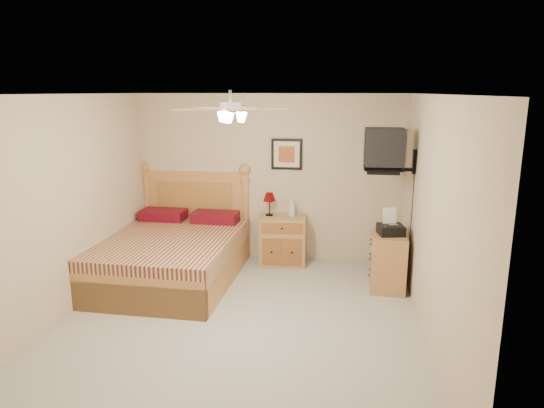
{
  "coord_description": "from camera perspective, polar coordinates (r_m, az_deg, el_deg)",
  "views": [
    {
      "loc": [
        1.09,
        -4.87,
        2.53
      ],
      "look_at": [
        0.24,
        0.9,
        1.17
      ],
      "focal_mm": 32.0,
      "sensor_mm": 36.0,
      "label": 1
    }
  ],
  "objects": [
    {
      "name": "lotion_bottle",
      "position": [
        7.16,
        2.36,
        -0.42
      ],
      "size": [
        0.12,
        0.12,
        0.26
      ],
      "primitive_type": "imported",
      "rotation": [
        0.0,
        0.0,
        0.27
      ],
      "color": "silver",
      "rests_on": "nightstand"
    },
    {
      "name": "wall_left",
      "position": [
        5.91,
        -23.45,
        -0.47
      ],
      "size": [
        0.04,
        4.5,
        2.5
      ],
      "primitive_type": "cube",
      "color": "beige",
      "rests_on": "ground"
    },
    {
      "name": "table_lamp",
      "position": [
        7.17,
        -0.32,
        -0.01
      ],
      "size": [
        0.24,
        0.24,
        0.35
      ],
      "primitive_type": null,
      "rotation": [
        0.0,
        0.0,
        0.38
      ],
      "color": "#5E0105",
      "rests_on": "nightstand"
    },
    {
      "name": "magazine_lower",
      "position": [
        6.67,
        13.09,
        -2.63
      ],
      "size": [
        0.22,
        0.28,
        0.02
      ],
      "primitive_type": "imported",
      "rotation": [
        0.0,
        0.0,
        0.11
      ],
      "color": "beige",
      "rests_on": "dresser"
    },
    {
      "name": "ceiling_fan",
      "position": [
        4.8,
        -4.9,
        11.07
      ],
      "size": [
        1.14,
        1.14,
        0.28
      ],
      "primitive_type": null,
      "color": "white",
      "rests_on": "ceiling"
    },
    {
      "name": "dresser",
      "position": [
        6.54,
        13.56,
        -6.5
      ],
      "size": [
        0.48,
        0.66,
        0.74
      ],
      "primitive_type": "cube",
      "rotation": [
        0.0,
        0.0,
        -0.07
      ],
      "color": "#B06C39",
      "rests_on": "ground"
    },
    {
      "name": "framed_picture",
      "position": [
        7.21,
        1.75,
        5.88
      ],
      "size": [
        0.46,
        0.04,
        0.46
      ],
      "primitive_type": "cube",
      "color": "black",
      "rests_on": "wall_back"
    },
    {
      "name": "magazine_upper",
      "position": [
        6.68,
        13.35,
        -2.42
      ],
      "size": [
        0.26,
        0.3,
        0.02
      ],
      "primitive_type": "imported",
      "rotation": [
        0.0,
        0.0,
        0.43
      ],
      "color": "gray",
      "rests_on": "magazine_lower"
    },
    {
      "name": "bed",
      "position": [
        6.66,
        -12.11,
        -2.78
      ],
      "size": [
        1.79,
        2.32,
        1.47
      ],
      "primitive_type": null,
      "rotation": [
        0.0,
        0.0,
        -0.03
      ],
      "color": "tan",
      "rests_on": "ground"
    },
    {
      "name": "wall_right",
      "position": [
        5.12,
        18.3,
        -2.02
      ],
      "size": [
        0.04,
        4.5,
        2.5
      ],
      "primitive_type": "cube",
      "color": "beige",
      "rests_on": "ground"
    },
    {
      "name": "wall_back",
      "position": [
        7.32,
        -0.36,
        3.07
      ],
      "size": [
        4.0,
        0.04,
        2.5
      ],
      "primitive_type": "cube",
      "color": "beige",
      "rests_on": "ground"
    },
    {
      "name": "nightstand",
      "position": [
        7.26,
        1.27,
        -4.23
      ],
      "size": [
        0.71,
        0.55,
        0.73
      ],
      "primitive_type": "cube",
      "rotation": [
        0.0,
        0.0,
        0.07
      ],
      "color": "#A9824B",
      "rests_on": "ground"
    },
    {
      "name": "ceiling",
      "position": [
        4.99,
        -4.4,
        12.76
      ],
      "size": [
        4.0,
        4.5,
        0.04
      ],
      "primitive_type": "cube",
      "color": "white",
      "rests_on": "ground"
    },
    {
      "name": "wall_front",
      "position": [
        3.11,
        -13.27,
        -11.49
      ],
      "size": [
        4.0,
        0.04,
        2.5
      ],
      "primitive_type": "cube",
      "color": "beige",
      "rests_on": "ground"
    },
    {
      "name": "fax_machine",
      "position": [
        6.33,
        13.86,
        -2.07
      ],
      "size": [
        0.37,
        0.38,
        0.33
      ],
      "primitive_type": null,
      "rotation": [
        0.0,
        0.0,
        0.2
      ],
      "color": "black",
      "rests_on": "dresser"
    },
    {
      "name": "wall_tv",
      "position": [
        6.29,
        14.39,
        6.16
      ],
      "size": [
        0.56,
        0.46,
        0.58
      ],
      "primitive_type": null,
      "color": "black",
      "rests_on": "wall_right"
    },
    {
      "name": "floor",
      "position": [
        5.6,
        -3.94,
        -13.77
      ],
      "size": [
        4.5,
        4.5,
        0.0
      ],
      "primitive_type": "plane",
      "color": "#A9A599",
      "rests_on": "ground"
    }
  ]
}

